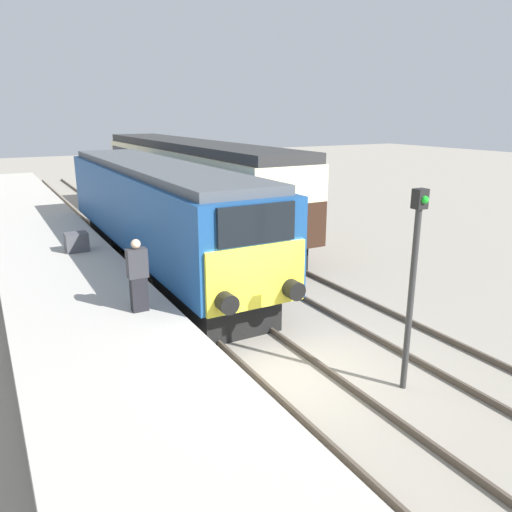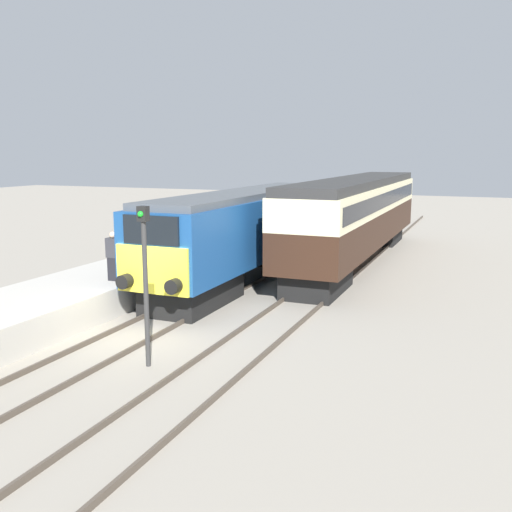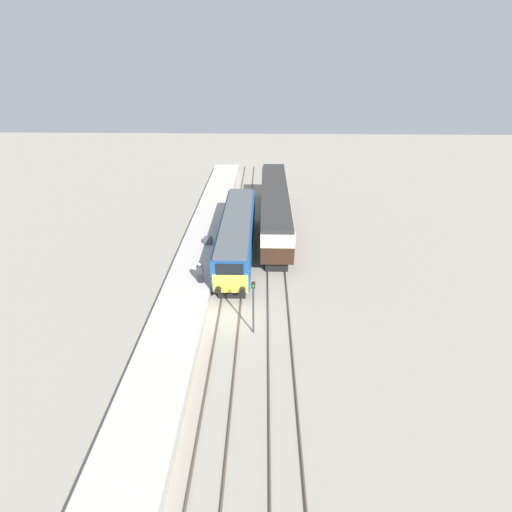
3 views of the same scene
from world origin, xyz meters
The scene contains 9 objects.
ground_plane centered at (0.00, 0.00, 0.00)m, with size 120.00×120.00×0.00m, color gray.
platform_left centered at (-3.30, 8.00, 0.47)m, with size 3.50×50.00×0.95m.
rails_near_track centered at (0.00, 5.00, 0.07)m, with size 1.51×60.00×0.14m.
rails_far_track centered at (3.40, 5.00, 0.07)m, with size 1.50×60.00×0.14m.
locomotive centered at (0.00, 8.22, 2.06)m, with size 2.70×14.50×3.67m.
passenger_carriage centered at (3.40, 13.81, 2.44)m, with size 2.75×17.67×4.03m.
person_on_platform centered at (-2.33, 2.44, 1.77)m, with size 0.44×0.26×1.66m.
signal_post centered at (1.70, -1.74, 2.35)m, with size 0.24×0.28×3.96m.
luggage_crate centered at (-2.64, 8.39, 1.25)m, with size 0.70×0.56×0.60m.
Camera 2 is at (9.28, -13.08, 5.19)m, focal length 40.00 mm.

